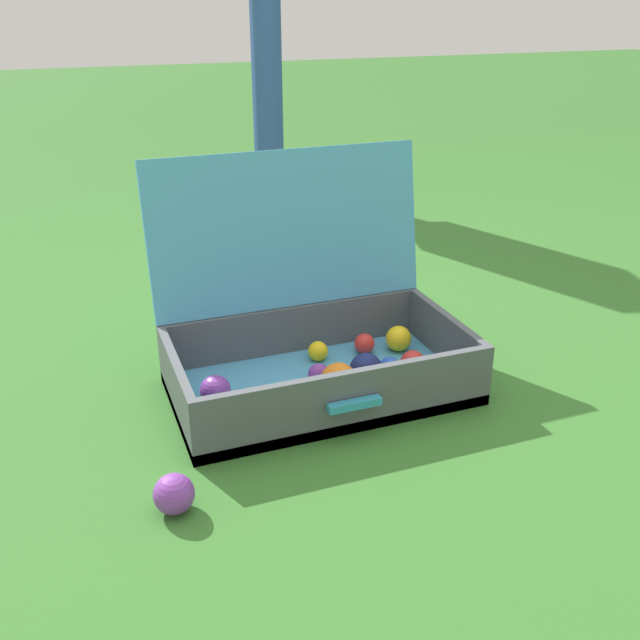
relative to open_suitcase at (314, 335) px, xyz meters
name	(u,v)px	position (x,y,z in m)	size (l,w,h in m)	color
ground_plane	(359,403)	(0.06, -0.13, -0.11)	(16.00, 16.00, 0.00)	#336B28
open_suitcase	(314,335)	(0.00, 0.00, 0.00)	(0.64, 0.45, 0.49)	#4799C6
stray_ball_on_grass	(174,494)	(-0.38, -0.34, -0.08)	(0.07, 0.07, 0.07)	purple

